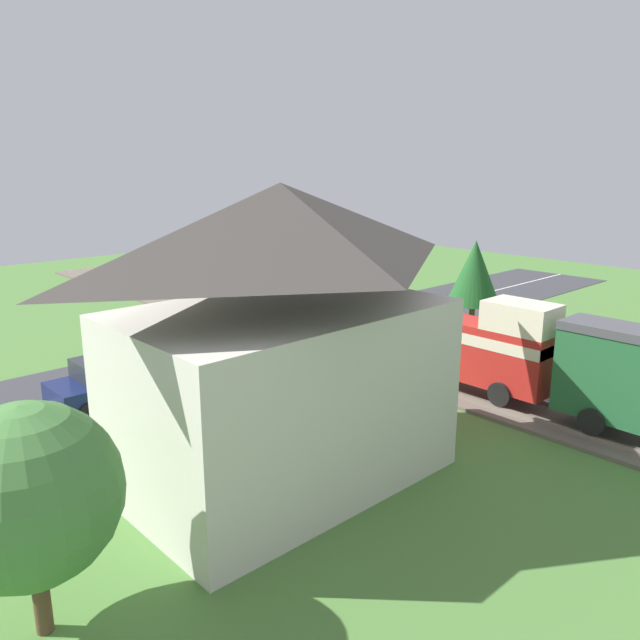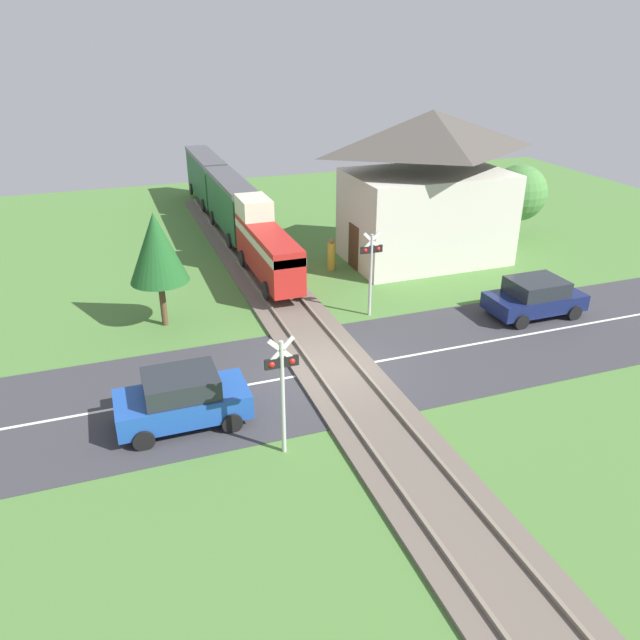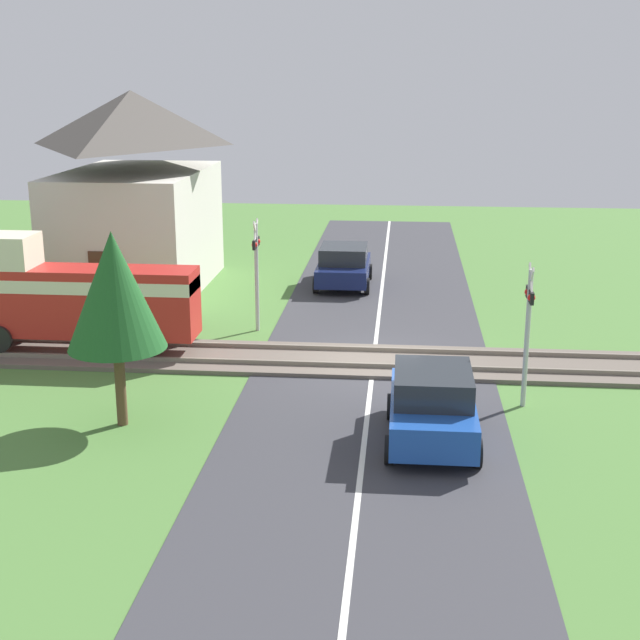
# 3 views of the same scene
# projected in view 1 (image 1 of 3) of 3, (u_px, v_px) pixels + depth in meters

# --- Properties ---
(ground_plane) EXTENTS (60.00, 60.00, 0.00)m
(ground_plane) POSITION_uv_depth(u_px,v_px,m) (297.00, 341.00, 27.07)
(ground_plane) COLOR #4C7A38
(road_surface) EXTENTS (48.00, 6.40, 0.02)m
(road_surface) POSITION_uv_depth(u_px,v_px,m) (297.00, 340.00, 27.07)
(road_surface) COLOR #38383D
(road_surface) RESTS_ON ground_plane
(track_bed) EXTENTS (2.80, 48.00, 0.24)m
(track_bed) POSITION_uv_depth(u_px,v_px,m) (297.00, 339.00, 27.06)
(track_bed) COLOR #665B51
(track_bed) RESTS_ON ground_plane
(car_near_crossing) EXTENTS (3.75, 1.96, 1.63)m
(car_near_crossing) POSITION_uv_depth(u_px,v_px,m) (357.00, 299.00, 31.34)
(car_near_crossing) COLOR #1E4CA8
(car_near_crossing) RESTS_ON ground_plane
(car_far_side) EXTENTS (3.79, 2.03, 1.52)m
(car_far_side) POSITION_uv_depth(u_px,v_px,m) (112.00, 380.00, 19.90)
(car_far_side) COLOR #141E4C
(car_far_side) RESTS_ON ground_plane
(crossing_signal_west_approach) EXTENTS (0.90, 0.18, 3.46)m
(crossing_signal_west_approach) POSITION_uv_depth(u_px,v_px,m) (292.00, 272.00, 31.06)
(crossing_signal_west_approach) COLOR #B7B7B7
(crossing_signal_west_approach) RESTS_ON ground_plane
(crossing_signal_east_approach) EXTENTS (0.90, 0.18, 3.46)m
(crossing_signal_east_approach) POSITION_uv_depth(u_px,v_px,m) (303.00, 318.00, 22.00)
(crossing_signal_east_approach) COLOR #B7B7B7
(crossing_signal_east_approach) RESTS_ON ground_plane
(station_building) EXTENTS (8.07, 5.16, 7.11)m
(station_building) POSITION_uv_depth(u_px,v_px,m) (283.00, 341.00, 14.51)
(station_building) COLOR beige
(station_building) RESTS_ON ground_plane
(pedestrian_by_station) EXTENTS (0.38, 0.38, 1.55)m
(pedestrian_by_station) POSITION_uv_depth(u_px,v_px,m) (414.00, 402.00, 18.27)
(pedestrian_by_station) COLOR gold
(pedestrian_by_station) RESTS_ON ground_plane
(tree_by_station) EXTENTS (2.95, 2.95, 3.99)m
(tree_by_station) POSITION_uv_depth(u_px,v_px,m) (28.00, 495.00, 9.72)
(tree_by_station) COLOR brown
(tree_by_station) RESTS_ON ground_plane
(tree_roadside_hedge) EXTENTS (2.19, 2.19, 4.45)m
(tree_roadside_hedge) POSITION_uv_depth(u_px,v_px,m) (474.00, 273.00, 25.63)
(tree_roadside_hedge) COLOR brown
(tree_roadside_hedge) RESTS_ON ground_plane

